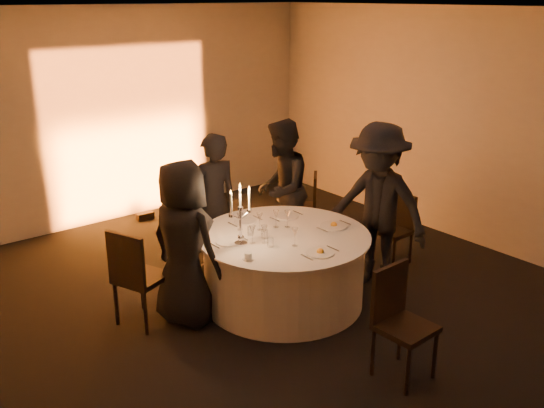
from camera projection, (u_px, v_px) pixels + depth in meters
floor at (284, 301)px, 6.52m from camera, size 7.00×7.00×0.00m
ceiling at (286, 9)px, 5.54m from camera, size 7.00×7.00×0.00m
wall_back at (128, 115)px, 8.62m from camera, size 7.00×0.00×7.00m
wall_right at (464, 128)px, 7.79m from camera, size 0.00×7.00×7.00m
uplighter_fixture at (145, 216)px, 8.87m from camera, size 0.25×0.12×0.10m
banquet_table at (284, 268)px, 6.40m from camera, size 1.80×1.80×0.77m
chair_left at (135, 273)px, 5.87m from camera, size 0.57×0.57×1.01m
chair_back_left at (193, 224)px, 7.29m from camera, size 0.45×0.45×0.91m
chair_back_right at (307, 203)px, 8.07m from camera, size 0.55×0.55×0.89m
chair_right at (397, 225)px, 7.35m from camera, size 0.39×0.39×0.85m
chair_front at (399, 316)px, 5.12m from camera, size 0.45×0.45×0.98m
guest_left at (184, 244)px, 5.86m from camera, size 0.73×0.93×1.67m
guest_back_left at (214, 203)px, 7.05m from camera, size 0.64×0.45×1.65m
guest_back_right at (281, 189)px, 7.45m from camera, size 1.06×1.03×1.72m
guest_right at (378, 206)px, 6.66m from camera, size 0.97×1.33×1.85m
plate_left at (229, 242)px, 6.07m from camera, size 0.36×0.26×0.01m
plate_back_left at (245, 221)px, 6.62m from camera, size 0.35×0.25×0.01m
plate_back_right at (286, 216)px, 6.77m from camera, size 0.35×0.27×0.01m
plate_right at (334, 225)px, 6.48m from camera, size 0.36×0.29×0.08m
plate_front at (320, 252)px, 5.81m from camera, size 0.36×0.28×0.08m
coffee_cup at (248, 256)px, 5.68m from camera, size 0.11×0.11×0.07m
candelabra at (241, 223)px, 5.95m from camera, size 0.27×0.13×0.64m
wine_glass_a at (295, 233)px, 5.94m from camera, size 0.07×0.07×0.19m
wine_glass_b at (287, 215)px, 6.42m from camera, size 0.07×0.07×0.19m
wine_glass_c at (276, 215)px, 6.42m from camera, size 0.07×0.07×0.19m
wine_glass_d at (252, 231)px, 6.00m from camera, size 0.07×0.07×0.19m
wine_glass_e at (240, 218)px, 6.35m from camera, size 0.07×0.07×0.19m
wine_glass_f at (260, 218)px, 6.35m from camera, size 0.07×0.07×0.19m
wine_glass_g at (264, 230)px, 6.01m from camera, size 0.07×0.07×0.19m
tumbler_a at (270, 242)px, 5.96m from camera, size 0.07×0.07×0.09m
tumbler_b at (265, 234)px, 6.16m from camera, size 0.07×0.07×0.09m
tumbler_c at (251, 231)px, 6.24m from camera, size 0.07×0.07×0.09m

